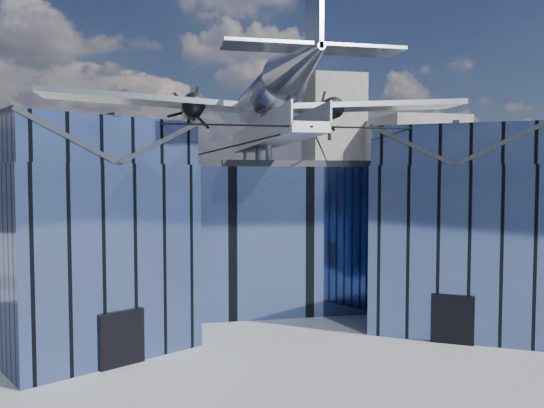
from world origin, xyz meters
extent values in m
plane|color=gray|center=(0.00, 0.00, 0.00)|extent=(120.00, 120.00, 0.00)
cube|color=#4B6098|center=(0.00, 9.00, 4.75)|extent=(28.00, 14.00, 9.50)
cube|color=#24272B|center=(0.00, 9.00, 9.70)|extent=(28.00, 14.00, 0.40)
cube|color=#4B6098|center=(-10.50, -1.00, 4.75)|extent=(11.79, 11.43, 9.50)
cube|color=#4B6098|center=(-10.50, -1.00, 10.60)|extent=(11.56, 11.20, 2.20)
cube|color=#24272B|center=(-12.45, -2.12, 10.60)|extent=(7.98, 9.23, 2.40)
cube|color=#24272B|center=(-8.55, 0.12, 10.60)|extent=(7.98, 9.23, 2.40)
cube|color=#24272B|center=(-10.50, -1.00, 11.75)|extent=(4.30, 7.10, 0.18)
cube|color=black|center=(-8.48, -4.51, 1.30)|extent=(2.03, 1.32, 2.60)
cube|color=black|center=(-6.60, 1.25, 4.75)|extent=(0.34, 0.34, 9.50)
cube|color=#4B6098|center=(10.50, -1.00, 4.75)|extent=(11.79, 11.43, 9.50)
cube|color=#4B6098|center=(10.50, -1.00, 10.60)|extent=(11.56, 11.20, 2.20)
cube|color=#24272B|center=(8.55, 0.12, 10.60)|extent=(7.98, 9.23, 2.40)
cube|color=#24272B|center=(12.45, -2.12, 10.60)|extent=(7.98, 9.23, 2.40)
cube|color=#24272B|center=(10.50, -1.00, 11.75)|extent=(4.30, 7.10, 0.18)
cube|color=black|center=(8.48, -4.51, 1.30)|extent=(2.03, 1.32, 2.60)
cube|color=black|center=(6.60, 1.25, 4.75)|extent=(0.34, 0.34, 9.50)
cube|color=#969AA3|center=(0.00, 3.50, 11.10)|extent=(1.80, 21.00, 0.50)
cube|color=#969AA3|center=(-0.90, 3.50, 11.75)|extent=(0.08, 21.00, 1.10)
cube|color=#969AA3|center=(0.90, 3.50, 11.75)|extent=(0.08, 21.00, 1.10)
cylinder|color=#969AA3|center=(0.00, 13.00, 10.43)|extent=(0.44, 0.44, 1.35)
cylinder|color=#969AA3|center=(0.00, 7.00, 10.43)|extent=(0.44, 0.44, 1.35)
cylinder|color=#969AA3|center=(0.00, 3.00, 10.43)|extent=(0.44, 0.44, 1.35)
cylinder|color=#969AA3|center=(0.00, 4.00, 12.05)|extent=(0.70, 0.70, 1.40)
cylinder|color=black|center=(-5.25, -4.00, 11.40)|extent=(10.55, 6.08, 0.69)
cylinder|color=black|center=(5.25, -4.00, 11.40)|extent=(10.55, 6.08, 0.69)
cylinder|color=black|center=(-3.00, 1.50, 10.55)|extent=(6.09, 17.04, 1.19)
cylinder|color=black|center=(3.00, 1.50, 10.55)|extent=(6.09, 17.04, 1.19)
cylinder|color=#A0A5AC|center=(0.00, 4.00, 14.00)|extent=(2.50, 11.00, 2.50)
sphere|color=#A0A5AC|center=(0.00, 9.50, 14.00)|extent=(2.50, 2.50, 2.50)
cube|color=black|center=(0.00, 8.50, 14.69)|extent=(1.60, 1.40, 0.50)
cone|color=#A0A5AC|center=(0.00, -5.00, 14.30)|extent=(2.50, 7.00, 2.50)
cube|color=#A0A5AC|center=(0.00, -7.30, 15.90)|extent=(0.18, 2.40, 3.40)
cube|color=#A0A5AC|center=(0.00, -7.20, 14.50)|extent=(8.00, 1.80, 0.14)
cube|color=#A0A5AC|center=(-7.00, 5.00, 13.70)|extent=(14.00, 3.20, 1.08)
cylinder|color=black|center=(-4.60, 5.60, 13.45)|extent=(1.44, 3.20, 1.44)
cone|color=black|center=(-4.60, 7.40, 13.45)|extent=(0.70, 0.70, 0.70)
cube|color=black|center=(-4.60, 7.55, 13.45)|extent=(1.05, 0.06, 3.33)
cube|color=black|center=(-4.60, 7.55, 13.45)|extent=(2.53, 0.06, 2.53)
cube|color=black|center=(-4.60, 7.55, 13.45)|extent=(3.33, 0.06, 1.05)
cylinder|color=black|center=(-4.60, 5.00, 12.22)|extent=(0.24, 0.24, 1.75)
cube|color=#A0A5AC|center=(7.00, 5.00, 13.70)|extent=(14.00, 3.20, 1.08)
cylinder|color=black|center=(4.60, 5.60, 13.45)|extent=(1.44, 3.20, 1.44)
cone|color=black|center=(4.60, 7.40, 13.45)|extent=(0.70, 0.70, 0.70)
cube|color=black|center=(4.60, 7.55, 13.45)|extent=(1.05, 0.06, 3.33)
cube|color=black|center=(4.60, 7.55, 13.45)|extent=(2.53, 0.06, 2.53)
cube|color=black|center=(4.60, 7.55, 13.45)|extent=(3.33, 0.06, 1.05)
cylinder|color=black|center=(4.60, 5.00, 12.22)|extent=(0.24, 0.24, 1.75)
cube|color=gray|center=(32.00, 48.00, 9.00)|extent=(12.00, 14.00, 18.00)
cube|color=gray|center=(-20.00, 55.00, 7.00)|extent=(14.00, 10.00, 14.00)
cube|color=gray|center=(22.00, 58.00, 13.00)|extent=(9.00, 9.00, 26.00)
camera|label=1|loc=(-6.36, -29.84, 8.90)|focal=35.00mm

